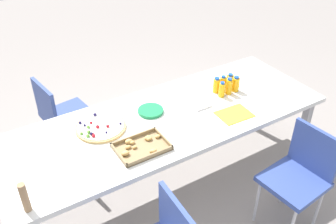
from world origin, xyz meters
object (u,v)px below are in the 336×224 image
Objects in this scene: party_table at (166,124)px; chair_far_left at (301,173)px; snack_tray at (141,147)px; napkin_stack at (199,104)px; juice_bottle_1 at (223,83)px; paper_folder at (234,114)px; juice_bottle_0 at (230,81)px; juice_bottle_4 at (229,86)px; juice_bottle_2 at (217,85)px; fruit_pizza at (100,127)px; cardboard_tube at (25,198)px; juice_bottle_5 at (222,90)px; plate_stack at (151,111)px; chair_near_right at (61,114)px; juice_bottle_3 at (236,84)px.

chair_far_left is at bearing 128.48° from party_table.
snack_tray is 2.38× the size of napkin_stack.
paper_folder is (0.15, 0.34, -0.06)m from juice_bottle_1.
juice_bottle_0 is (-0.05, -0.91, 0.30)m from chair_far_left.
chair_far_left reaches higher than snack_tray.
paper_folder is (0.16, 0.27, -0.07)m from juice_bottle_4.
party_table is 0.58m from juice_bottle_2.
snack_tray reaches higher than napkin_stack.
fruit_pizza is 1.43× the size of paper_folder.
juice_bottle_4 is at bearing 174.34° from fruit_pizza.
cardboard_tube is (1.78, -0.45, 0.34)m from chair_far_left.
fruit_pizza is at bearing 44.30° from chair_far_left.
juice_bottle_5 is 0.68× the size of plate_stack.
cardboard_tube is at bearing 14.61° from juice_bottle_1.
cardboard_tube reaches higher than fruit_pizza.
napkin_stack is at bearing 39.75° from chair_near_right.
juice_bottle_3 is (-0.01, 0.06, 0.00)m from juice_bottle_0.
juice_bottle_0 is at bearing -80.76° from juice_bottle_3.
juice_bottle_3 reaches higher than napkin_stack.
cardboard_tube is (1.07, 0.49, 0.09)m from plate_stack.
chair_far_left reaches higher than paper_folder.
juice_bottle_3 is 0.38× the size of snack_tray.
fruit_pizza is 1.86× the size of cardboard_tube.
plate_stack is (0.06, -0.13, 0.07)m from party_table.
napkin_stack is at bearing -165.78° from cardboard_tube.
party_table is at bearing 164.16° from fruit_pizza.
party_table is 6.91× the size of fruit_pizza.
napkin_stack is (-0.91, 0.82, 0.24)m from chair_near_right.
napkin_stack is (0.24, 0.09, -0.06)m from juice_bottle_2.
juice_bottle_3 is 0.69× the size of cardboard_tube.
juice_bottle_0 reaches higher than party_table.
chair_far_left is 0.90m from juice_bottle_3.
plate_stack is at bearing -9.74° from juice_bottle_5.
chair_near_right is 6.07× the size of juice_bottle_3.
juice_bottle_3 is at bearing 139.84° from juice_bottle_1.
juice_bottle_4 is at bearing -176.74° from juice_bottle_5.
cardboard_tube is at bearing 4.22° from paper_folder.
juice_bottle_0 reaches higher than plate_stack.
juice_bottle_2 is at bearing 178.03° from fruit_pizza.
chair_far_left is 1.87m from cardboard_tube.
fruit_pizza reaches higher than snack_tray.
party_table is 9.84× the size of paper_folder.
juice_bottle_4 reaches higher than fruit_pizza.
juice_bottle_5 is 0.36× the size of fruit_pizza.
juice_bottle_0 reaches higher than fruit_pizza.
chair_near_right is at bearing -42.20° from napkin_stack.
juice_bottle_2 and juice_bottle_3 have the same top height.
fruit_pizza is at bearing -6.33° from juice_bottle_5.
chair_far_left is 6.24× the size of juice_bottle_1.
plate_stack is (0.76, -0.03, -0.05)m from juice_bottle_0.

